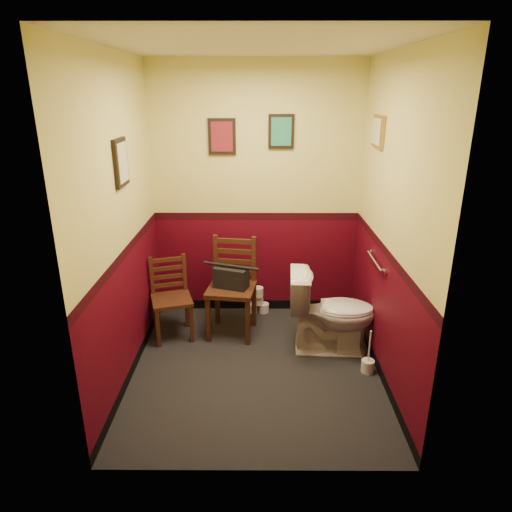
{
  "coord_description": "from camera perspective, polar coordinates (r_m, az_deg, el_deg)",
  "views": [
    {
      "loc": [
        0.02,
        -3.57,
        2.4
      ],
      "look_at": [
        0.0,
        0.25,
        1.0
      ],
      "focal_mm": 32.0,
      "sensor_mm": 36.0,
      "label": 1
    }
  ],
  "objects": [
    {
      "name": "wall_front",
      "position": [
        2.59,
        -0.16,
        -3.75
      ],
      "size": [
        2.2,
        0.0,
        2.7
      ],
      "primitive_type": "cube",
      "rotation": [
        -1.57,
        0.0,
        0.0
      ],
      "color": "#470513",
      "rests_on": "ground"
    },
    {
      "name": "framed_print_back_b",
      "position": [
        4.77,
        3.17,
        15.28
      ],
      "size": [
        0.26,
        0.04,
        0.34
      ],
      "color": "black",
      "rests_on": "wall_back"
    },
    {
      "name": "wall_left",
      "position": [
        3.89,
        -16.49,
        3.61
      ],
      "size": [
        0.0,
        2.4,
        2.7
      ],
      "primitive_type": "cube",
      "rotation": [
        1.57,
        0.0,
        1.57
      ],
      "color": "#470513",
      "rests_on": "ground"
    },
    {
      "name": "wall_right",
      "position": [
        3.88,
        16.49,
        3.56
      ],
      "size": [
        0.0,
        2.4,
        2.7
      ],
      "primitive_type": "cube",
      "rotation": [
        1.57,
        0.0,
        -1.57
      ],
      "color": "#470513",
      "rests_on": "ground"
    },
    {
      "name": "grab_bar",
      "position": [
        4.22,
        14.68,
        -0.66
      ],
      "size": [
        0.05,
        0.56,
        0.06
      ],
      "color": "silver",
      "rests_on": "wall_right"
    },
    {
      "name": "framed_print_left",
      "position": [
        3.87,
        -16.52,
        11.14
      ],
      "size": [
        0.04,
        0.3,
        0.38
      ],
      "color": "black",
      "rests_on": "wall_left"
    },
    {
      "name": "chair_left",
      "position": [
        4.71,
        -10.56,
        -5.19
      ],
      "size": [
        0.48,
        0.48,
        0.83
      ],
      "rotation": [
        0.0,
        0.0,
        0.3
      ],
      "color": "#412113",
      "rests_on": "floor"
    },
    {
      "name": "toilet",
      "position": [
        4.43,
        9.43,
        -6.98
      ],
      "size": [
        0.85,
        0.51,
        0.8
      ],
      "primitive_type": "imported",
      "rotation": [
        0.0,
        0.0,
        1.51
      ],
      "color": "white",
      "rests_on": "floor"
    },
    {
      "name": "framed_print_right",
      "position": [
        4.32,
        15.01,
        14.81
      ],
      "size": [
        0.04,
        0.34,
        0.28
      ],
      "color": "olive",
      "rests_on": "wall_right"
    },
    {
      "name": "toilet_brush",
      "position": [
        4.33,
        13.79,
        -13.12
      ],
      "size": [
        0.12,
        0.12,
        0.42
      ],
      "color": "silver",
      "rests_on": "floor"
    },
    {
      "name": "ceiling",
      "position": [
        3.59,
        -0.02,
        24.92
      ],
      "size": [
        2.2,
        2.4,
        0.0
      ],
      "primitive_type": "cube",
      "rotation": [
        3.14,
        0.0,
        0.0
      ],
      "color": "silver",
      "rests_on": "ground"
    },
    {
      "name": "framed_print_back_a",
      "position": [
        4.79,
        -4.28,
        14.67
      ],
      "size": [
        0.28,
        0.04,
        0.36
      ],
      "color": "black",
      "rests_on": "wall_back"
    },
    {
      "name": "floor",
      "position": [
        4.3,
        -0.02,
        -13.78
      ],
      "size": [
        2.2,
        2.4,
        0.0
      ],
      "primitive_type": "cube",
      "color": "black",
      "rests_on": "ground"
    },
    {
      "name": "tp_stack",
      "position": [
        5.19,
        0.26,
        -5.75
      ],
      "size": [
        0.25,
        0.15,
        0.32
      ],
      "color": "silver",
      "rests_on": "floor"
    },
    {
      "name": "wall_back",
      "position": [
        4.89,
        0.06,
        7.71
      ],
      "size": [
        2.2,
        0.0,
        2.7
      ],
      "primitive_type": "cube",
      "rotation": [
        1.57,
        0.0,
        0.0
      ],
      "color": "#470513",
      "rests_on": "ground"
    },
    {
      "name": "chair_right",
      "position": [
        4.67,
        -2.98,
        -3.91
      ],
      "size": [
        0.53,
        0.53,
        1.0
      ],
      "rotation": [
        0.0,
        0.0,
        -0.14
      ],
      "color": "#412113",
      "rests_on": "floor"
    },
    {
      "name": "handbag",
      "position": [
        4.58,
        -3.12,
        -2.68
      ],
      "size": [
        0.37,
        0.27,
        0.24
      ],
      "rotation": [
        0.0,
        0.0,
        -0.33
      ],
      "color": "black",
      "rests_on": "chair_right"
    }
  ]
}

